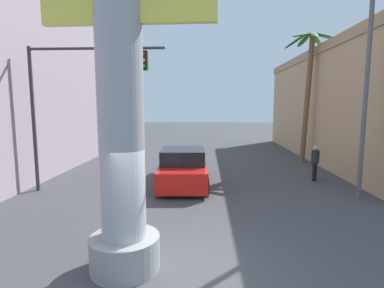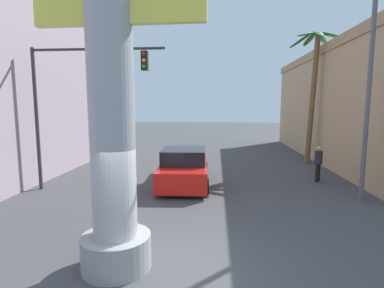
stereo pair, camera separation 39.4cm
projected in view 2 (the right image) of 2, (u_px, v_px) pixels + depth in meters
ground_plane at (198, 169)px, 15.88m from camera, size 89.49×89.49×0.00m
building_right at (372, 105)px, 18.21m from camera, size 7.16×19.00×6.74m
neon_sign_pole at (109, 35)px, 5.67m from camera, size 3.70×1.43×10.51m
street_lamp at (359, 66)px, 10.22m from camera, size 2.65×0.28×7.80m
traffic_light_mast at (76, 90)px, 11.49m from camera, size 5.21×0.32×5.57m
car_lead at (184, 167)px, 12.94m from camera, size 2.24×5.07×1.56m
palm_tree_mid_right at (314, 73)px, 16.96m from camera, size 2.94×3.09×7.57m
pedestrian_mid_right at (318, 161)px, 13.17m from camera, size 0.48×0.48×1.59m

